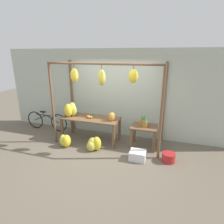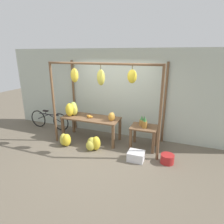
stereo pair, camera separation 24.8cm
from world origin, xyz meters
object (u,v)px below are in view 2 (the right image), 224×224
(orange_pile, at_px, (90,116))
(parked_bicycle, at_px, (49,120))
(blue_bucket, at_px, (167,159))
(papaya_pile, at_px, (112,117))
(pineapple_cluster, at_px, (144,122))
(banana_pile_ground_right, at_px, (93,144))
(fruit_crate_white, at_px, (136,156))
(banana_pile_on_table, at_px, (72,109))
(banana_pile_ground_left, at_px, (65,140))

(orange_pile, xyz_separation_m, parked_bicycle, (-1.83, 0.33, -0.46))
(blue_bucket, relative_size, papaya_pile, 1.24)
(pineapple_cluster, xyz_separation_m, banana_pile_ground_right, (-1.29, -0.66, -0.59))
(papaya_pile, bearing_deg, orange_pile, 179.36)
(parked_bicycle, distance_m, papaya_pile, 2.65)
(parked_bicycle, bearing_deg, banana_pile_ground_right, -21.95)
(banana_pile_ground_right, height_order, parked_bicycle, parked_bicycle)
(pineapple_cluster, bearing_deg, orange_pile, -176.16)
(fruit_crate_white, bearing_deg, orange_pile, 158.50)
(banana_pile_ground_right, bearing_deg, papaya_pile, 55.38)
(orange_pile, distance_m, pineapple_cluster, 1.66)
(orange_pile, xyz_separation_m, papaya_pile, (0.74, -0.01, 0.08))
(banana_pile_on_table, xyz_separation_m, orange_pile, (0.65, -0.03, -0.15))
(banana_pile_ground_right, distance_m, parked_bicycle, 2.37)
(banana_pile_on_table, xyz_separation_m, fruit_crate_white, (2.29, -0.67, -0.82))
(orange_pile, xyz_separation_m, banana_pile_ground_right, (0.36, -0.55, -0.61))
(banana_pile_ground_right, bearing_deg, banana_pile_on_table, 150.26)
(fruit_crate_white, relative_size, blue_bucket, 1.23)
(orange_pile, xyz_separation_m, blue_bucket, (2.41, -0.49, -0.68))
(pineapple_cluster, distance_m, banana_pile_ground_right, 1.57)
(pineapple_cluster, xyz_separation_m, papaya_pile, (-0.92, -0.12, 0.10))
(banana_pile_on_table, relative_size, banana_pile_ground_left, 1.38)
(banana_pile_on_table, relative_size, papaya_pile, 1.95)
(orange_pile, bearing_deg, papaya_pile, -0.64)
(pineapple_cluster, relative_size, parked_bicycle, 0.20)
(banana_pile_on_table, distance_m, pineapple_cluster, 2.31)
(banana_pile_ground_left, bearing_deg, papaya_pile, 25.55)
(banana_pile_ground_left, xyz_separation_m, parked_bicycle, (-1.31, 0.94, 0.15))
(orange_pile, bearing_deg, blue_bucket, -11.60)
(banana_pile_on_table, distance_m, banana_pile_ground_left, 0.99)
(orange_pile, bearing_deg, parked_bicycle, 169.64)
(pineapple_cluster, bearing_deg, parked_bicycle, 176.34)
(banana_pile_ground_left, distance_m, banana_pile_ground_right, 0.89)
(banana_pile_ground_left, relative_size, parked_bicycle, 0.23)
(banana_pile_ground_left, xyz_separation_m, fruit_crate_white, (2.16, -0.04, -0.07))
(papaya_pile, bearing_deg, fruit_crate_white, -35.24)
(parked_bicycle, bearing_deg, blue_bucket, -11.06)
(banana_pile_ground_right, xyz_separation_m, blue_bucket, (2.05, 0.06, -0.07))
(papaya_pile, bearing_deg, parked_bicycle, 172.40)
(banana_pile_ground_left, bearing_deg, blue_bucket, 2.26)
(banana_pile_on_table, bearing_deg, parked_bicycle, 165.45)
(banana_pile_on_table, xyz_separation_m, parked_bicycle, (-1.18, 0.31, -0.61))
(banana_pile_on_table, bearing_deg, papaya_pile, -1.46)
(orange_pile, bearing_deg, banana_pile_ground_right, -56.46)
(papaya_pile, bearing_deg, pineapple_cluster, 7.41)
(papaya_pile, bearing_deg, banana_pile_ground_right, -124.62)
(orange_pile, distance_m, papaya_pile, 0.74)
(pineapple_cluster, bearing_deg, banana_pile_ground_left, -161.68)
(parked_bicycle, bearing_deg, banana_pile_ground_left, -35.79)
(blue_bucket, bearing_deg, banana_pile_ground_left, -177.74)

